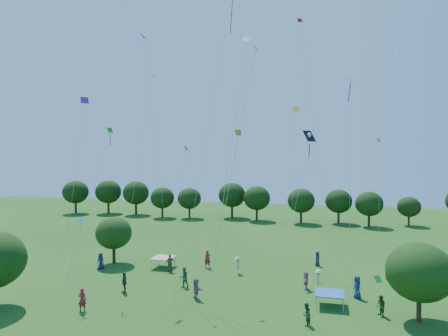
# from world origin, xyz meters

# --- Properties ---
(near_tree_north) EXTENTS (3.94, 3.94, 5.18)m
(near_tree_north) POSITION_xyz_m (-14.71, 23.08, 3.40)
(near_tree_north) COLOR #422B19
(near_tree_north) RESTS_ON ground
(near_tree_east) EXTENTS (4.68, 4.68, 5.74)m
(near_tree_east) POSITION_xyz_m (14.39, 14.25, 3.63)
(near_tree_east) COLOR #422B19
(near_tree_east) RESTS_ON ground
(treeline) EXTENTS (88.01, 8.77, 6.77)m
(treeline) POSITION_xyz_m (-1.73, 55.43, 4.09)
(treeline) COLOR #422B19
(treeline) RESTS_ON ground
(tent_red_stripe) EXTENTS (2.20, 2.20, 1.10)m
(tent_red_stripe) POSITION_xyz_m (-8.82, 22.89, 1.04)
(tent_red_stripe) COLOR red
(tent_red_stripe) RESTS_ON ground
(tent_blue) EXTENTS (2.20, 2.20, 1.10)m
(tent_blue) POSITION_xyz_m (8.20, 15.81, 1.04)
(tent_blue) COLOR blue
(tent_blue) RESTS_ON ground
(crowd_person_0) EXTENTS (0.84, 0.48, 1.67)m
(crowd_person_0) POSITION_xyz_m (-15.00, 20.83, 0.84)
(crowd_person_0) COLOR navy
(crowd_person_0) RESTS_ON ground
(crowd_person_1) EXTENTS (0.83, 0.73, 1.89)m
(crowd_person_1) POSITION_xyz_m (-4.15, 23.83, 0.94)
(crowd_person_1) COLOR maroon
(crowd_person_1) RESTS_ON ground
(crowd_person_2) EXTENTS (0.70, 0.89, 1.60)m
(crowd_person_2) POSITION_xyz_m (6.51, 11.74, 0.80)
(crowd_person_2) COLOR #214D23
(crowd_person_2) RESTS_ON ground
(crowd_person_3) EXTENTS (0.80, 1.22, 1.71)m
(crowd_person_3) POSITION_xyz_m (-0.68, 22.57, 0.86)
(crowd_person_3) COLOR #C2B09B
(crowd_person_3) RESTS_ON ground
(crowd_person_4) EXTENTS (1.09, 1.08, 1.80)m
(crowd_person_4) POSITION_xyz_m (-7.53, 21.57, 0.90)
(crowd_person_4) COLOR #463C38
(crowd_person_4) RESTS_ON ground
(crowd_person_5) EXTENTS (0.60, 1.53, 1.62)m
(crowd_person_5) POSITION_xyz_m (6.23, 19.38, 0.81)
(crowd_person_5) COLOR #9D5B7D
(crowd_person_5) RESTS_ON ground
(crowd_person_6) EXTENTS (0.81, 1.05, 1.89)m
(crowd_person_6) POSITION_xyz_m (10.51, 18.19, 0.95)
(crowd_person_6) COLOR navy
(crowd_person_6) RESTS_ON ground
(crowd_person_7) EXTENTS (0.73, 0.54, 1.79)m
(crowd_person_7) POSITION_xyz_m (-10.36, 10.34, 0.89)
(crowd_person_7) COLOR maroon
(crowd_person_7) RESTS_ON ground
(crowd_person_8) EXTENTS (0.69, 0.88, 1.58)m
(crowd_person_8) POSITION_xyz_m (11.87, 14.64, 0.79)
(crowd_person_8) COLOR #264F21
(crowd_person_8) RESTS_ON ground
(crowd_person_9) EXTENTS (0.94, 1.25, 1.74)m
(crowd_person_9) POSITION_xyz_m (7.34, 19.80, 0.87)
(crowd_person_9) COLOR beige
(crowd_person_9) RESTS_ON ground
(crowd_person_10) EXTENTS (0.82, 1.17, 1.82)m
(crowd_person_10) POSITION_xyz_m (-9.15, 14.84, 0.91)
(crowd_person_10) COLOR #3F3432
(crowd_person_10) RESTS_ON ground
(crowd_person_11) EXTENTS (1.51, 1.63, 1.76)m
(crowd_person_11) POSITION_xyz_m (-2.60, 14.89, 0.88)
(crowd_person_11) COLOR #A15E80
(crowd_person_11) RESTS_ON ground
(crowd_person_12) EXTENTS (0.49, 0.82, 1.59)m
(crowd_person_12) POSITION_xyz_m (7.20, 27.30, 0.79)
(crowd_person_12) COLOR #1B214F
(crowd_person_12) RESTS_ON ground
(crowd_person_13) EXTENTS (0.67, 0.68, 1.55)m
(crowd_person_13) POSITION_xyz_m (13.79, 24.17, 0.78)
(crowd_person_13) COLOR maroon
(crowd_person_13) RESTS_ON ground
(crowd_person_14) EXTENTS (0.99, 0.97, 1.83)m
(crowd_person_14) POSITION_xyz_m (-4.60, 17.46, 0.91)
(crowd_person_14) COLOR #275C38
(crowd_person_14) RESTS_ON ground
(pirate_kite) EXTENTS (2.83, 5.05, 12.71)m
(pirate_kite) POSITION_xyz_m (6.45, 16.29, 13.25)
(pirate_kite) COLOR black
(red_high_kite) EXTENTS (2.97, 7.19, 25.90)m
(red_high_kite) POSITION_xyz_m (-1.36, 18.99, 21.44)
(red_high_kite) COLOR red
(small_kite_0) EXTENTS (0.45, 0.80, 20.10)m
(small_kite_0) POSITION_xyz_m (13.25, 20.07, 15.32)
(small_kite_0) COLOR red
(small_kite_1) EXTENTS (2.52, 3.09, 11.47)m
(small_kite_1) POSITION_xyz_m (-4.38, 16.48, 9.58)
(small_kite_1) COLOR #CE4C0A
(small_kite_2) EXTENTS (0.70, 3.16, 16.13)m
(small_kite_2) POSITION_xyz_m (4.65, 28.31, 14.20)
(small_kite_2) COLOR orange
(small_kite_3) EXTENTS (1.79, 5.40, 3.33)m
(small_kite_3) POSITION_xyz_m (10.65, 9.96, 3.91)
(small_kite_3) COLOR #177F33
(small_kite_4) EXTENTS (3.51, 3.10, 19.67)m
(small_kite_4) POSITION_xyz_m (1.33, 15.23, 15.65)
(small_kite_4) COLOR blue
(small_kite_5) EXTENTS (0.74, 3.64, 15.84)m
(small_kite_5) POSITION_xyz_m (-12.87, 14.24, 14.04)
(small_kite_5) COLOR purple
(small_kite_6) EXTENTS (2.44, 3.15, 10.36)m
(small_kite_6) POSITION_xyz_m (-0.75, 17.59, 9.16)
(small_kite_6) COLOR silver
(small_kite_7) EXTENTS (1.42, 0.69, 5.64)m
(small_kite_7) POSITION_xyz_m (-11.75, 12.11, 5.96)
(small_kite_7) COLOR #0DC5B2
(small_kite_8) EXTENTS (3.27, 0.41, 22.32)m
(small_kite_8) POSITION_xyz_m (6.68, 18.07, 15.62)
(small_kite_8) COLOR red
(small_kite_9) EXTENTS (0.54, 3.98, 12.40)m
(small_kite_9) POSITION_xyz_m (13.04, 25.12, 10.20)
(small_kite_9) COLOR #FFB30D
(small_kite_10) EXTENTS (2.92, 2.52, 12.49)m
(small_kite_10) POSITION_xyz_m (1.18, 11.09, 10.41)
(small_kite_10) COLOR orange
(small_kite_11) EXTENTS (1.51, 5.43, 13.24)m
(small_kite_11) POSITION_xyz_m (-11.65, 15.64, 11.64)
(small_kite_11) COLOR #2B8A19
(small_kite_12) EXTENTS (0.36, 0.49, 16.31)m
(small_kite_12) POSITION_xyz_m (9.46, 13.85, 12.87)
(small_kite_12) COLOR #1615D5
(small_kite_13) EXTENTS (3.90, 2.49, 22.98)m
(small_kite_13) POSITION_xyz_m (-9.33, 20.65, 18.91)
(small_kite_13) COLOR #8B1894
(small_kite_14) EXTENTS (1.17, 6.30, 20.62)m
(small_kite_14) POSITION_xyz_m (-13.20, 27.44, 14.02)
(small_kite_14) COLOR silver
(small_kite_15) EXTENTS (3.70, 2.29, 19.07)m
(small_kite_15) POSITION_xyz_m (1.56, 11.69, 15.74)
(small_kite_15) COLOR #0E9FD4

